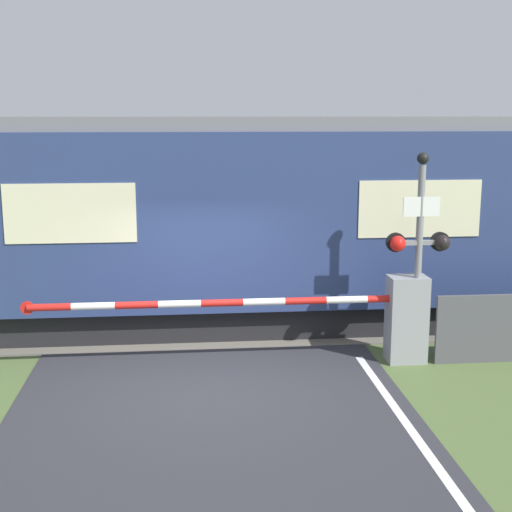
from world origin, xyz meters
The scene contains 5 objects.
ground_plane centered at (0.00, 0.00, 0.00)m, with size 80.00×80.00×0.00m, color #4C6033.
track_bed centered at (0.00, 3.24, 0.02)m, with size 36.00×3.20×0.13m.
train centered at (-2.13, 3.24, 1.96)m, with size 20.75×3.01×3.82m.
crossing_barrier centered at (2.66, 0.82, 0.75)m, with size 6.21×0.44×1.38m.
signal_post centered at (3.25, 0.72, 1.88)m, with size 1.00×0.26×3.30m.
Camera 1 is at (-0.28, -9.70, 3.87)m, focal length 50.00 mm.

